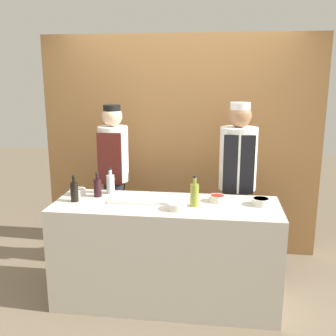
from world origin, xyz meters
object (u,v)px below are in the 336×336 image
(bottle_oil, at_px, (194,194))
(sauce_bowl_white, at_px, (177,206))
(chef_right, at_px, (237,183))
(chef_left, at_px, (114,179))
(sauce_bowl_purple, at_px, (78,191))
(cutting_board, at_px, (132,199))
(bottle_clear, at_px, (111,183))
(sauce_bowl_green, at_px, (261,201))
(bottle_wine, at_px, (98,187))
(bottle_soy, at_px, (74,191))
(sauce_bowl_red, at_px, (217,198))

(bottle_oil, bearing_deg, sauce_bowl_white, -142.25)
(chef_right, bearing_deg, chef_left, 179.99)
(sauce_bowl_white, bearing_deg, sauce_bowl_purple, 162.93)
(cutting_board, xyz_separation_m, chef_left, (-0.32, 0.58, 0.02))
(sauce_bowl_white, height_order, bottle_clear, bottle_clear)
(sauce_bowl_purple, bearing_deg, sauce_bowl_white, -17.07)
(sauce_bowl_white, height_order, chef_left, chef_left)
(sauce_bowl_green, height_order, cutting_board, sauce_bowl_green)
(sauce_bowl_white, distance_m, chef_left, 1.05)
(bottle_wine, bearing_deg, bottle_soy, -133.89)
(chef_right, bearing_deg, sauce_bowl_purple, -162.03)
(bottle_wine, bearing_deg, sauce_bowl_white, -19.19)
(sauce_bowl_white, height_order, cutting_board, sauce_bowl_white)
(chef_right, bearing_deg, bottle_oil, -119.96)
(bottle_oil, height_order, chef_left, chef_left)
(cutting_board, bearing_deg, chef_right, 32.22)
(sauce_bowl_purple, distance_m, bottle_soy, 0.21)
(bottle_clear, xyz_separation_m, chef_left, (-0.07, 0.39, -0.07))
(bottle_soy, relative_size, bottle_oil, 0.90)
(sauce_bowl_purple, bearing_deg, bottle_clear, 15.86)
(sauce_bowl_purple, xyz_separation_m, bottle_oil, (1.08, -0.18, 0.07))
(bottle_soy, bearing_deg, sauce_bowl_purple, 102.41)
(chef_right, bearing_deg, bottle_clear, -161.52)
(sauce_bowl_white, relative_size, bottle_wine, 0.73)
(sauce_bowl_red, distance_m, bottle_clear, 0.99)
(sauce_bowl_white, relative_size, sauce_bowl_red, 1.13)
(sauce_bowl_red, distance_m, bottle_wine, 1.07)
(bottle_oil, distance_m, bottle_wine, 0.89)
(sauce_bowl_white, relative_size, cutting_board, 0.42)
(bottle_oil, distance_m, bottle_clear, 0.83)
(chef_left, bearing_deg, bottle_wine, -91.71)
(bottle_wine, height_order, chef_left, chef_left)
(chef_right, bearing_deg, cutting_board, -147.78)
(sauce_bowl_green, bearing_deg, bottle_clear, 172.89)
(sauce_bowl_red, xyz_separation_m, chef_left, (-1.05, 0.51, -0.01))
(bottle_oil, relative_size, chef_left, 0.15)
(chef_left, bearing_deg, chef_right, -0.01)
(sauce_bowl_white, distance_m, bottle_wine, 0.79)
(bottle_oil, bearing_deg, sauce_bowl_red, 37.57)
(sauce_bowl_white, xyz_separation_m, cutting_board, (-0.41, 0.18, -0.02))
(sauce_bowl_red, xyz_separation_m, bottle_soy, (-1.22, -0.15, 0.06))
(sauce_bowl_red, xyz_separation_m, sauce_bowl_green, (0.36, -0.05, 0.00))
(bottle_clear, distance_m, chef_right, 1.23)
(sauce_bowl_purple, xyz_separation_m, cutting_board, (0.53, -0.11, -0.02))
(chef_left, relative_size, chef_right, 0.98)
(sauce_bowl_purple, bearing_deg, cutting_board, -11.58)
(bottle_oil, height_order, bottle_wine, bottle_oil)
(sauce_bowl_red, relative_size, chef_right, 0.08)
(sauce_bowl_green, xyz_separation_m, chef_right, (-0.17, 0.56, -0.00))
(sauce_bowl_green, relative_size, bottle_clear, 0.65)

